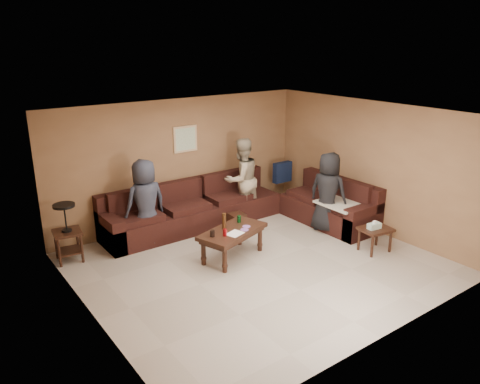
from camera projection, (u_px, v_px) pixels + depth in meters
The scene contains 10 objects.
room at pixel (259, 168), 7.28m from camera, with size 5.60×5.50×2.50m.
sectional_sofa at pixel (243, 210), 9.32m from camera, with size 4.65×2.90×0.97m.
coffee_table at pixel (232, 234), 7.92m from camera, with size 1.36×0.96×0.79m.
end_table_left at pixel (67, 232), 7.78m from camera, with size 0.50×0.50×1.01m.
side_table_right at pixel (375, 231), 8.18m from camera, with size 0.58×0.50×0.58m.
waste_bin at pixel (237, 222), 9.16m from camera, with size 0.28×0.28×0.34m, color #321910.
wall_art at pixel (185, 139), 9.23m from camera, with size 0.52×0.04×0.52m.
person_left at pixel (146, 203), 8.35m from camera, with size 0.78×0.51×1.59m, color #2B2E3C.
person_middle at pixel (242, 179), 9.57m from camera, with size 0.82×0.64×1.69m, color tan.
person_right at pixel (328, 192), 8.95m from camera, with size 0.77×0.50×1.57m, color black.
Camera 1 is at (-4.39, -5.50, 3.59)m, focal length 35.00 mm.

